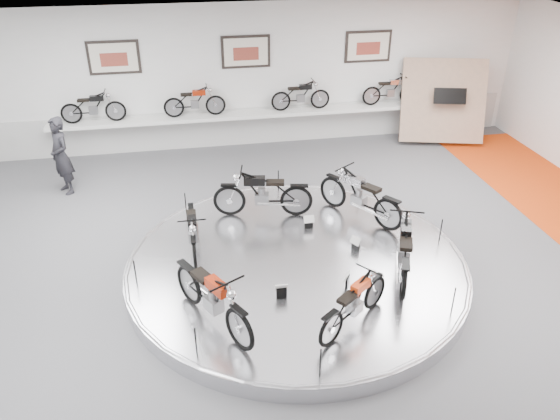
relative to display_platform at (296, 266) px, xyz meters
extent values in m
plane|color=#505053|center=(0.00, -0.30, -0.15)|extent=(16.00, 16.00, 0.00)
plane|color=white|center=(0.00, -0.30, 3.85)|extent=(16.00, 16.00, 0.00)
plane|color=white|center=(0.00, 6.70, 1.85)|extent=(16.00, 0.00, 16.00)
cube|color=#BCBCBA|center=(0.00, 6.68, 0.40)|extent=(15.68, 0.04, 1.10)
cylinder|color=silver|center=(0.00, 0.00, 0.00)|extent=(6.40, 6.40, 0.30)
torus|color=#B2B2BA|center=(0.00, 0.00, 0.12)|extent=(6.40, 6.40, 0.10)
cube|color=silver|center=(0.00, 6.40, 0.85)|extent=(11.00, 0.55, 0.10)
cube|color=beige|center=(-3.50, 6.66, 2.55)|extent=(1.35, 0.06, 0.88)
cube|color=beige|center=(0.00, 6.66, 2.55)|extent=(1.35, 0.06, 0.88)
cube|color=beige|center=(3.50, 6.66, 2.55)|extent=(1.35, 0.06, 0.88)
cube|color=tan|center=(5.60, 5.80, 1.10)|extent=(2.56, 1.52, 2.30)
imported|color=black|center=(-4.81, 4.41, 0.80)|extent=(0.76, 0.83, 1.91)
camera|label=1|loc=(-1.91, -8.38, 5.98)|focal=35.00mm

